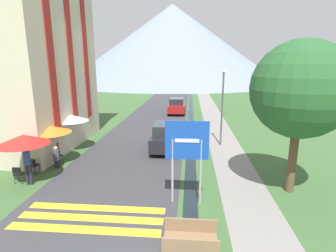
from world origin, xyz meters
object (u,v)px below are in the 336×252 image
(footbridge, at_px, (190,240))
(parked_car_far, at_px, (177,106))
(cafe_chair_near_right, at_px, (33,165))
(person_standing_terrace, at_px, (27,163))
(cafe_umbrella_rear_white, at_px, (69,118))
(cafe_chair_nearest, at_px, (18,173))
(person_seated_near, at_px, (56,149))
(cafe_umbrella_middle_orange, at_px, (49,129))
(cafe_chair_near_left, at_px, (31,165))
(parked_car_near, at_px, (167,137))
(cafe_chair_middle, at_px, (58,155))
(person_seated_far, at_px, (56,156))
(road_sign, at_px, (187,149))
(cafe_umbrella_front_red, at_px, (23,140))
(streetlamp, at_px, (222,101))
(tree_by_path, at_px, (301,90))
(hotel_building, at_px, (29,43))
(cafe_chair_far_left, at_px, (58,149))

(footbridge, xyz_separation_m, parked_car_far, (-1.63, 22.69, 0.68))
(cafe_chair_near_right, height_order, person_standing_terrace, person_standing_terrace)
(cafe_umbrella_rear_white, bearing_deg, cafe_chair_nearest, -92.97)
(person_seated_near, bearing_deg, cafe_umbrella_middle_orange, -87.06)
(cafe_chair_near_left, xyz_separation_m, cafe_umbrella_rear_white, (0.26, 4.10, 1.66))
(parked_car_near, distance_m, cafe_chair_middle, 6.73)
(parked_car_far, height_order, person_seated_near, parked_car_far)
(footbridge, bearing_deg, cafe_chair_near_right, 148.72)
(parked_car_far, xyz_separation_m, person_standing_terrace, (-5.98, -18.93, 0.19))
(cafe_chair_near_left, relative_size, cafe_umbrella_rear_white, 0.35)
(person_seated_far, bearing_deg, parked_car_far, 71.37)
(road_sign, xyz_separation_m, cafe_umbrella_middle_orange, (-7.74, 3.73, -0.26))
(cafe_chair_middle, relative_size, cafe_chair_near_left, 1.00)
(footbridge, relative_size, cafe_chair_nearest, 2.00)
(cafe_umbrella_front_red, bearing_deg, person_standing_terrace, -48.34)
(cafe_umbrella_front_red, height_order, streetlamp, streetlamp)
(parked_car_far, relative_size, cafe_chair_near_left, 4.56)
(person_seated_far, bearing_deg, road_sign, -23.53)
(person_seated_far, bearing_deg, tree_by_path, -8.27)
(streetlamp, bearing_deg, cafe_chair_nearest, -145.47)
(parked_car_near, relative_size, cafe_chair_middle, 4.64)
(cafe_umbrella_middle_orange, height_order, cafe_umbrella_rear_white, cafe_umbrella_rear_white)
(cafe_chair_near_right, relative_size, cafe_umbrella_middle_orange, 0.35)
(cafe_umbrella_front_red, relative_size, cafe_umbrella_rear_white, 0.99)
(cafe_umbrella_front_red, bearing_deg, tree_by_path, 0.57)
(person_seated_near, bearing_deg, footbridge, -41.53)
(hotel_building, height_order, streetlamp, hotel_building)
(parked_car_far, distance_m, cafe_chair_nearest, 19.98)
(cafe_chair_middle, bearing_deg, person_standing_terrace, -119.02)
(cafe_chair_near_left, xyz_separation_m, person_standing_terrace, (0.55, -1.09, 0.59))
(person_standing_terrace, distance_m, tree_by_path, 12.53)
(cafe_chair_middle, bearing_deg, hotel_building, 104.65)
(cafe_chair_middle, height_order, cafe_umbrella_rear_white, cafe_umbrella_rear_white)
(road_sign, bearing_deg, cafe_chair_nearest, 172.18)
(person_seated_far, height_order, streetlamp, streetlamp)
(parked_car_far, xyz_separation_m, person_seated_far, (-5.69, -16.87, -0.22))
(road_sign, xyz_separation_m, streetlamp, (2.29, 8.18, 0.81))
(cafe_chair_near_left, relative_size, person_seated_near, 0.67)
(cafe_chair_near_right, relative_size, cafe_umbrella_rear_white, 0.35)
(parked_car_near, distance_m, cafe_chair_nearest, 8.71)
(road_sign, bearing_deg, footbridge, -86.05)
(cafe_chair_near_right, relative_size, cafe_chair_far_left, 1.00)
(cafe_chair_middle, distance_m, cafe_umbrella_front_red, 2.91)
(cafe_umbrella_middle_orange, height_order, streetlamp, streetlamp)
(parked_car_near, bearing_deg, tree_by_path, -41.82)
(cafe_chair_near_left, bearing_deg, parked_car_near, 8.40)
(cafe_chair_nearest, distance_m, streetlamp, 12.75)
(parked_car_near, distance_m, person_seated_far, 6.81)
(parked_car_near, bearing_deg, cafe_chair_near_left, -144.68)
(cafe_chair_far_left, relative_size, cafe_umbrella_front_red, 0.36)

